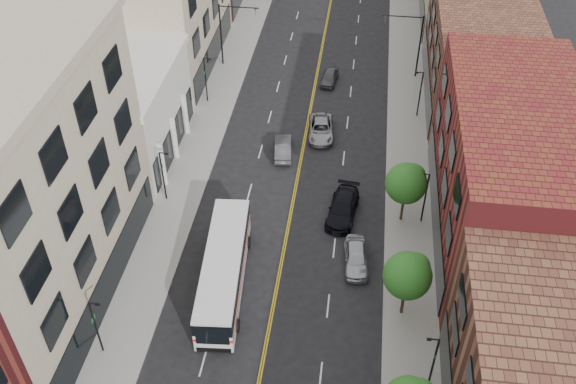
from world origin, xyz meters
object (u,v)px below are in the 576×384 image
at_px(city_bus, 224,268).
at_px(car_lane_c, 329,77).
at_px(car_lane_behind, 283,148).
at_px(car_lane_a, 343,208).
at_px(car_parked_far, 356,257).
at_px(car_lane_b, 321,129).

height_order(city_bus, car_lane_c, city_bus).
bearing_deg(car_lane_behind, car_lane_c, -110.97).
distance_m(city_bus, car_lane_a, 12.29).
height_order(car_parked_far, car_lane_behind, car_parked_far).
distance_m(car_lane_behind, car_lane_c, 14.15).
height_order(car_parked_far, car_lane_a, car_lane_a).
xyz_separation_m(city_bus, car_parked_far, (9.70, 3.45, -1.09)).
relative_size(car_lane_behind, car_lane_b, 0.84).
relative_size(car_parked_far, car_lane_behind, 1.04).
bearing_deg(car_lane_behind, car_lane_a, 120.57).
xyz_separation_m(car_parked_far, car_lane_b, (-4.30, 17.03, -0.05)).
xyz_separation_m(car_lane_behind, car_lane_c, (3.30, 13.76, -0.04)).
bearing_deg(car_parked_far, car_lane_a, 98.98).
bearing_deg(car_lane_behind, car_lane_b, -140.30).
bearing_deg(car_lane_b, city_bus, -110.18).
xyz_separation_m(car_lane_a, car_lane_c, (-2.89, 21.66, -0.13)).
bearing_deg(car_parked_far, city_bus, -165.68).
relative_size(city_bus, car_lane_b, 2.42).
bearing_deg(car_lane_c, car_lane_behind, -97.14).
relative_size(car_parked_far, car_lane_b, 0.87).
distance_m(car_parked_far, car_lane_c, 27.56).
distance_m(car_lane_a, car_lane_c, 21.85).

